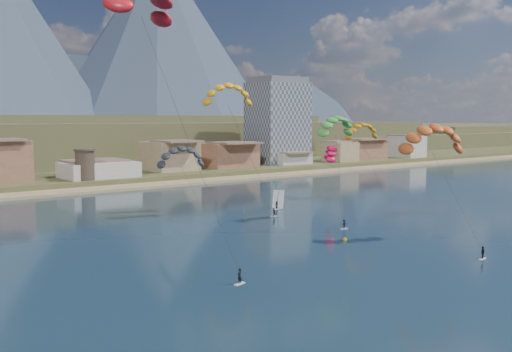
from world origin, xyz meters
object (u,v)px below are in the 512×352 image
(buoy, at_px, (345,240))
(watchtower, at_px, (85,164))
(windsurfer, at_px, (277,203))
(kitesurfer_orange, at_px, (433,134))
(kitesurfer_yellow, at_px, (228,91))
(apartment_tower, at_px, (278,121))
(kitesurfer_green, at_px, (336,124))

(buoy, bearing_deg, watchtower, 93.72)
(windsurfer, bearing_deg, watchtower, 105.96)
(kitesurfer_orange, distance_m, windsurfer, 40.38)
(kitesurfer_yellow, xyz_separation_m, kitesurfer_orange, (8.89, -41.77, -7.77))
(apartment_tower, height_order, kitesurfer_green, apartment_tower)
(kitesurfer_yellow, distance_m, kitesurfer_green, 23.24)
(kitesurfer_yellow, height_order, kitesurfer_orange, kitesurfer_yellow)
(watchtower, height_order, kitesurfer_orange, kitesurfer_orange)
(kitesurfer_orange, relative_size, buoy, 29.51)
(kitesurfer_yellow, bearing_deg, buoy, -93.57)
(apartment_tower, bearing_deg, kitesurfer_green, -124.39)
(kitesurfer_green, xyz_separation_m, windsurfer, (-1.09, 15.46, -16.54))
(kitesurfer_yellow, height_order, buoy, kitesurfer_yellow)
(windsurfer, bearing_deg, apartment_tower, 49.93)
(kitesurfer_orange, xyz_separation_m, kitesurfer_green, (1.49, 21.98, 1.41))
(apartment_tower, bearing_deg, kitesurfer_yellow, -135.72)
(kitesurfer_yellow, bearing_deg, watchtower, 98.12)
(kitesurfer_green, bearing_deg, kitesurfer_yellow, 117.68)
(buoy, bearing_deg, apartment_tower, 54.65)
(watchtower, bearing_deg, apartment_tower, 9.93)
(apartment_tower, relative_size, buoy, 45.18)
(apartment_tower, distance_m, windsurfer, 98.79)
(apartment_tower, distance_m, kitesurfer_orange, 128.52)
(apartment_tower, height_order, watchtower, apartment_tower)
(buoy, bearing_deg, windsurfer, 69.11)
(kitesurfer_yellow, relative_size, buoy, 38.52)
(watchtower, bearing_deg, buoy, -86.28)
(watchtower, bearing_deg, kitesurfer_orange, -80.21)
(kitesurfer_yellow, height_order, windsurfer, kitesurfer_yellow)
(kitesurfer_green, height_order, buoy, kitesurfer_green)
(kitesurfer_orange, bearing_deg, windsurfer, 89.39)
(kitesurfer_green, bearing_deg, watchtower, 103.61)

